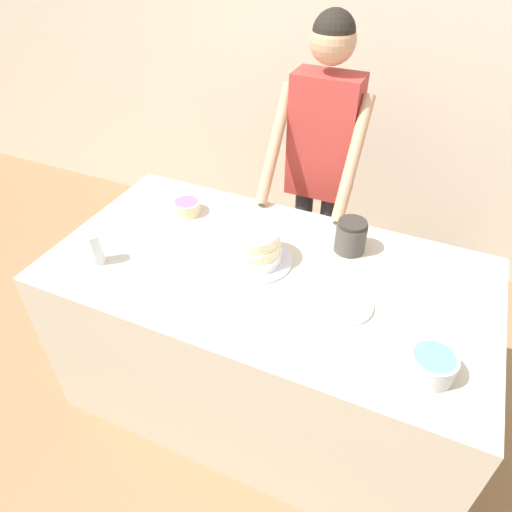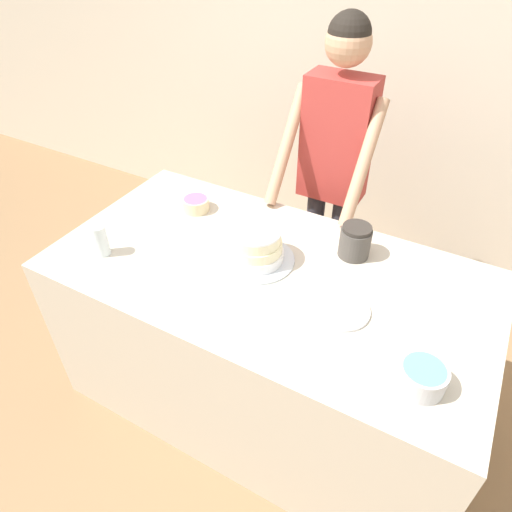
{
  "view_description": "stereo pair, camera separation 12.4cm",
  "coord_description": "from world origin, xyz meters",
  "px_view_note": "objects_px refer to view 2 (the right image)",
  "views": [
    {
      "loc": [
        0.56,
        -0.88,
        2.15
      ],
      "look_at": [
        -0.03,
        0.44,
        0.99
      ],
      "focal_mm": 32.0,
      "sensor_mm": 36.0,
      "label": 1
    },
    {
      "loc": [
        0.67,
        -0.82,
        2.15
      ],
      "look_at": [
        -0.03,
        0.44,
        0.99
      ],
      "focal_mm": 32.0,
      "sensor_mm": 36.0,
      "label": 2
    }
  ],
  "objects_px": {
    "frosting_bowl_purple": "(196,203)",
    "drinking_glass": "(101,240)",
    "cake": "(256,247)",
    "person_baker": "(335,152)",
    "stoneware_jar": "(355,241)",
    "frosting_bowl_blue": "(422,376)",
    "ceramic_plate": "(340,310)"
  },
  "relations": [
    {
      "from": "frosting_bowl_purple",
      "to": "drinking_glass",
      "type": "height_order",
      "value": "drinking_glass"
    },
    {
      "from": "drinking_glass",
      "to": "cake",
      "type": "bearing_deg",
      "value": 25.19
    },
    {
      "from": "person_baker",
      "to": "stoneware_jar",
      "type": "distance_m",
      "value": 0.6
    },
    {
      "from": "cake",
      "to": "person_baker",
      "type": "bearing_deg",
      "value": 86.12
    },
    {
      "from": "frosting_bowl_blue",
      "to": "stoneware_jar",
      "type": "height_order",
      "value": "stoneware_jar"
    },
    {
      "from": "cake",
      "to": "stoneware_jar",
      "type": "height_order",
      "value": "cake"
    },
    {
      "from": "person_baker",
      "to": "cake",
      "type": "height_order",
      "value": "person_baker"
    },
    {
      "from": "ceramic_plate",
      "to": "stoneware_jar",
      "type": "xyz_separation_m",
      "value": [
        -0.08,
        0.35,
        0.07
      ]
    },
    {
      "from": "frosting_bowl_blue",
      "to": "drinking_glass",
      "type": "distance_m",
      "value": 1.38
    },
    {
      "from": "cake",
      "to": "ceramic_plate",
      "type": "bearing_deg",
      "value": -14.64
    },
    {
      "from": "frosting_bowl_purple",
      "to": "ceramic_plate",
      "type": "relative_size",
      "value": 0.6
    },
    {
      "from": "ceramic_plate",
      "to": "stoneware_jar",
      "type": "distance_m",
      "value": 0.37
    },
    {
      "from": "drinking_glass",
      "to": "stoneware_jar",
      "type": "xyz_separation_m",
      "value": [
        0.96,
        0.53,
        0.0
      ]
    },
    {
      "from": "cake",
      "to": "frosting_bowl_blue",
      "type": "xyz_separation_m",
      "value": [
        0.77,
        -0.31,
        -0.02
      ]
    },
    {
      "from": "frosting_bowl_purple",
      "to": "stoneware_jar",
      "type": "bearing_deg",
      "value": 2.47
    },
    {
      "from": "cake",
      "to": "stoneware_jar",
      "type": "distance_m",
      "value": 0.43
    },
    {
      "from": "cake",
      "to": "frosting_bowl_blue",
      "type": "distance_m",
      "value": 0.83
    },
    {
      "from": "drinking_glass",
      "to": "ceramic_plate",
      "type": "height_order",
      "value": "drinking_glass"
    },
    {
      "from": "drinking_glass",
      "to": "ceramic_plate",
      "type": "relative_size",
      "value": 0.65
    },
    {
      "from": "stoneware_jar",
      "to": "frosting_bowl_purple",
      "type": "bearing_deg",
      "value": -177.53
    },
    {
      "from": "drinking_glass",
      "to": "stoneware_jar",
      "type": "bearing_deg",
      "value": 28.67
    },
    {
      "from": "person_baker",
      "to": "ceramic_plate",
      "type": "distance_m",
      "value": 0.96
    },
    {
      "from": "stoneware_jar",
      "to": "cake",
      "type": "bearing_deg",
      "value": -145.85
    },
    {
      "from": "frosting_bowl_blue",
      "to": "person_baker",
      "type": "bearing_deg",
      "value": 124.66
    },
    {
      "from": "frosting_bowl_purple",
      "to": "ceramic_plate",
      "type": "xyz_separation_m",
      "value": [
        0.89,
        -0.32,
        -0.03
      ]
    },
    {
      "from": "person_baker",
      "to": "frosting_bowl_blue",
      "type": "height_order",
      "value": "person_baker"
    },
    {
      "from": "cake",
      "to": "drinking_glass",
      "type": "xyz_separation_m",
      "value": [
        -0.61,
        -0.29,
        0.0
      ]
    },
    {
      "from": "cake",
      "to": "ceramic_plate",
      "type": "xyz_separation_m",
      "value": [
        0.43,
        -0.11,
        -0.06
      ]
    },
    {
      "from": "frosting_bowl_blue",
      "to": "drinking_glass",
      "type": "bearing_deg",
      "value": 179.21
    },
    {
      "from": "frosting_bowl_blue",
      "to": "drinking_glass",
      "type": "relative_size",
      "value": 1.07
    },
    {
      "from": "frosting_bowl_purple",
      "to": "stoneware_jar",
      "type": "relative_size",
      "value": 0.9
    },
    {
      "from": "frosting_bowl_purple",
      "to": "drinking_glass",
      "type": "distance_m",
      "value": 0.52
    }
  ]
}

